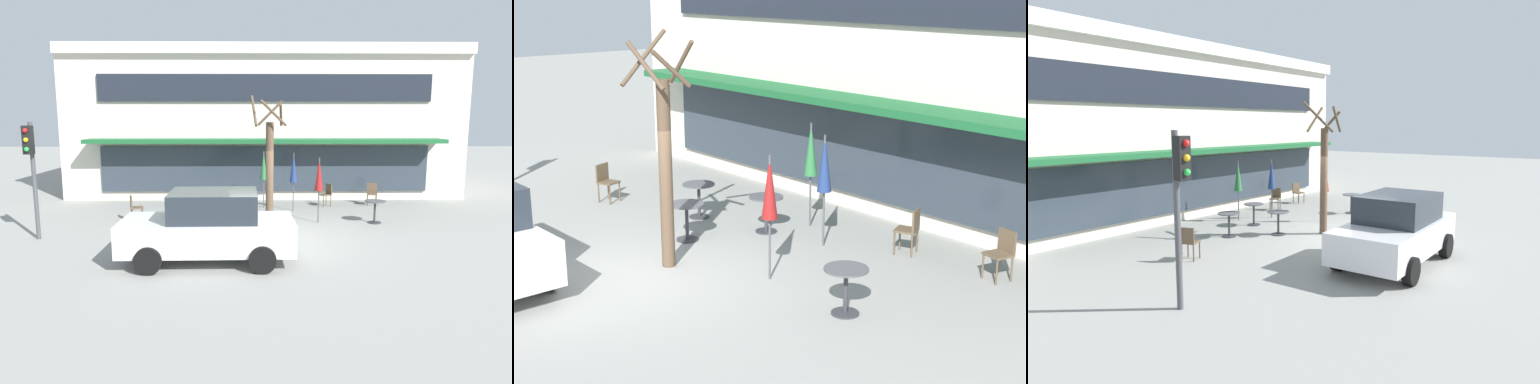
% 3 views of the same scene
% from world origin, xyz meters
% --- Properties ---
extents(ground_plane, '(80.00, 80.00, 0.00)m').
position_xyz_m(ground_plane, '(0.00, 0.00, 0.00)').
color(ground_plane, gray).
extents(building_facade, '(17.15, 9.10, 6.52)m').
position_xyz_m(building_facade, '(0.00, 9.96, 3.26)').
color(building_facade, beige).
rests_on(building_facade, ground).
extents(cafe_table_near_wall, '(0.70, 0.70, 0.76)m').
position_xyz_m(cafe_table_near_wall, '(3.56, 1.72, 0.52)').
color(cafe_table_near_wall, '#333338').
rests_on(cafe_table_near_wall, ground).
extents(cafe_table_streetside, '(0.70, 0.70, 0.76)m').
position_xyz_m(cafe_table_streetside, '(-0.38, 3.45, 0.52)').
color(cafe_table_streetside, '#333338').
rests_on(cafe_table_streetside, ground).
extents(cafe_table_by_tree, '(0.70, 0.70, 0.76)m').
position_xyz_m(cafe_table_by_tree, '(-1.00, 1.91, 0.52)').
color(cafe_table_by_tree, '#333338').
rests_on(cafe_table_by_tree, ground).
extents(cafe_table_mid_patio, '(0.70, 0.70, 0.76)m').
position_xyz_m(cafe_table_mid_patio, '(-2.11, 2.99, 0.52)').
color(cafe_table_mid_patio, '#333338').
rests_on(cafe_table_mid_patio, ground).
extents(patio_umbrella_green_folded, '(0.28, 0.28, 2.20)m').
position_xyz_m(patio_umbrella_green_folded, '(1.67, 1.79, 1.63)').
color(patio_umbrella_green_folded, '#4C4C51').
rests_on(patio_umbrella_green_folded, ground).
extents(patio_umbrella_cream_folded, '(0.28, 0.28, 2.20)m').
position_xyz_m(patio_umbrella_cream_folded, '(-0.09, 4.42, 1.63)').
color(patio_umbrella_cream_folded, '#4C4C51').
rests_on(patio_umbrella_cream_folded, ground).
extents(patio_umbrella_corner_open, '(0.28, 0.28, 2.20)m').
position_xyz_m(patio_umbrella_corner_open, '(1.01, 3.73, 1.63)').
color(patio_umbrella_corner_open, '#4C4C51').
rests_on(patio_umbrella_corner_open, ground).
extents(cafe_chair_0, '(0.52, 0.52, 0.89)m').
position_xyz_m(cafe_chair_0, '(2.42, 4.63, 0.53)').
color(cafe_chair_0, brown).
rests_on(cafe_chair_0, ground).
extents(cafe_chair_1, '(0.51, 0.51, 0.89)m').
position_xyz_m(cafe_chair_1, '(-4.57, 2.10, 0.53)').
color(cafe_chair_1, brown).
rests_on(cafe_chair_1, ground).
extents(cafe_chair_2, '(0.48, 0.48, 0.89)m').
position_xyz_m(cafe_chair_2, '(4.28, 4.81, 0.53)').
color(cafe_chair_2, brown).
rests_on(cafe_chair_2, ground).
extents(parked_sedan, '(4.23, 2.07, 1.76)m').
position_xyz_m(parked_sedan, '(-1.62, -2.30, 0.88)').
color(parked_sedan, silver).
rests_on(parked_sedan, ground).
extents(street_tree, '(1.10, 1.03, 4.19)m').
position_xyz_m(street_tree, '(-0.03, 0.82, 1.94)').
color(street_tree, brown).
rests_on(street_tree, ground).
extents(traffic_light_pole, '(0.26, 0.44, 3.40)m').
position_xyz_m(traffic_light_pole, '(-6.83, -0.25, 2.30)').
color(traffic_light_pole, '#47474C').
rests_on(traffic_light_pole, ground).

